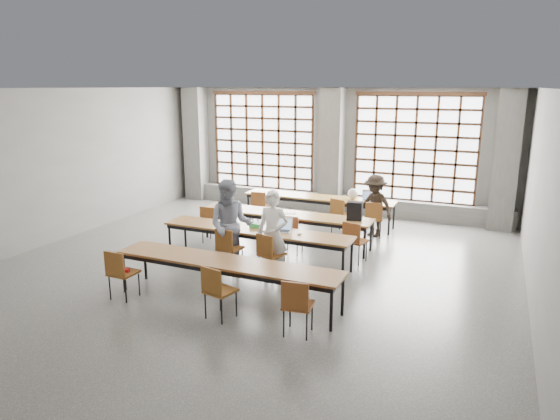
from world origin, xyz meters
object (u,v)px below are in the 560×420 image
object	(u,v)px
desk_row_d	(226,265)
chair_mid_right	(354,238)
chair_back_right	(374,216)
chair_near_right	(297,302)
chair_mid_centre	(291,230)
student_back	(375,206)
chair_back_left	(260,204)
chair_near_mid	(217,287)
student_male	(273,234)
plastic_bag	(353,194)
chair_front_right	(269,251)
backpack	(355,211)
desk_row_a	(319,199)
desk_row_c	(256,232)
chair_front_left	(228,245)
red_pouch	(123,270)
student_female	(231,225)
chair_near_left	(120,270)
chair_mid_left	(211,221)
mouse	(299,234)
phone	(262,231)
chair_back_mid	(340,212)
desk_row_b	(285,216)
green_box	(256,226)
laptop_front	(283,228)

from	to	relation	value
desk_row_d	chair_mid_right	size ratio (longest dim) A/B	4.55
chair_back_right	chair_near_right	world-z (taller)	same
chair_mid_centre	student_back	xyz separation A→B (m)	(1.32, 2.07, 0.21)
chair_back_left	chair_near_mid	size ratio (longest dim) A/B	1.00
student_male	plastic_bag	bearing A→B (deg)	79.05
chair_front_right	backpack	world-z (taller)	backpack
student_back	chair_mid_right	bearing A→B (deg)	-67.27
desk_row_a	plastic_bag	size ratio (longest dim) A/B	13.99
desk_row_a	backpack	distance (m)	2.41
desk_row_c	chair_front_left	distance (m)	0.71
red_pouch	student_female	bearing A→B (deg)	62.43
chair_back_right	chair_mid_right	world-z (taller)	same
chair_near_left	student_male	size ratio (longest dim) A/B	0.53
chair_mid_right	student_back	distance (m)	2.08
chair_front_right	chair_near_right	world-z (taller)	same
chair_mid_centre	red_pouch	distance (m)	3.69
student_male	student_female	bearing A→B (deg)	175.59
chair_mid_left	red_pouch	bearing A→B (deg)	-85.50
chair_back_right	red_pouch	bearing A→B (deg)	-120.66
chair_back_left	mouse	distance (m)	3.54
chair_mid_right	phone	world-z (taller)	chair_mid_right
chair_back_mid	plastic_bag	xyz separation A→B (m)	(0.12, 0.68, 0.34)
plastic_bag	chair_back_right	bearing A→B (deg)	-43.45
chair_back_right	red_pouch	xyz separation A→B (m)	(-3.08, -5.19, -0.04)
desk_row_b	desk_row_d	size ratio (longest dim) A/B	1.00
chair_near_mid	plastic_bag	xyz separation A→B (m)	(0.48, 5.95, 0.34)
chair_back_right	student_back	world-z (taller)	student_back
chair_mid_left	mouse	distance (m)	2.66
chair_mid_right	student_female	bearing A→B (deg)	-148.11
desk_row_d	red_pouch	world-z (taller)	desk_row_d
student_male	phone	size ratio (longest dim) A/B	12.83
chair_front_left	mouse	size ratio (longest dim) A/B	8.98
desk_row_b	chair_near_mid	world-z (taller)	chair_near_mid
chair_mid_centre	mouse	world-z (taller)	chair_mid_centre
student_back	student_female	bearing A→B (deg)	-100.28
chair_back_mid	chair_near_right	distance (m)	5.36
chair_mid_centre	chair_mid_right	distance (m)	1.38
chair_back_left	mouse	world-z (taller)	chair_back_left
chair_mid_centre	chair_near_mid	bearing A→B (deg)	-87.67
chair_back_right	chair_front_right	xyz separation A→B (m)	(-1.19, -3.38, 0.00)
chair_near_right	green_box	distance (m)	3.26
chair_near_right	chair_front_left	bearing A→B (deg)	139.39
chair_mid_right	chair_near_mid	bearing A→B (deg)	-110.47
chair_back_mid	chair_back_right	xyz separation A→B (m)	(0.84, -0.00, 0.00)
chair_front_right	chair_back_right	bearing A→B (deg)	70.60
chair_front_right	student_back	bearing A→B (deg)	71.48
laptop_front	plastic_bag	distance (m)	3.36
desk_row_d	chair_back_left	distance (m)	4.92
green_box	chair_back_right	bearing A→B (deg)	55.81
chair_mid_centre	red_pouch	xyz separation A→B (m)	(-1.75, -3.25, -0.04)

